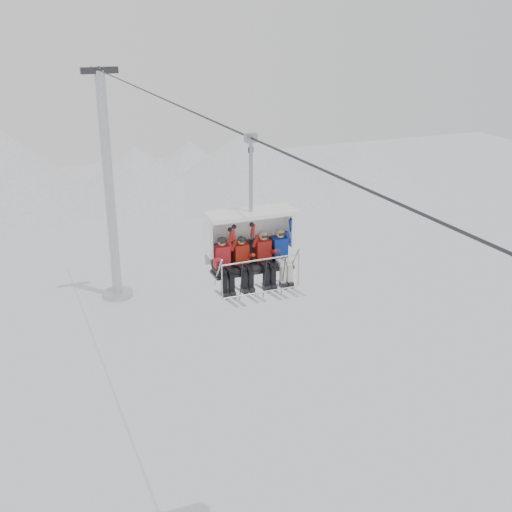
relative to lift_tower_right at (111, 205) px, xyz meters
name	(u,v)px	position (x,y,z in m)	size (l,w,h in m)	color
ridgeline	(51,180)	(-1.58, 20.05, -2.94)	(72.00, 21.00, 7.00)	white
lift_tower_right	(111,205)	(0.00, 0.00, 0.00)	(2.00, 1.80, 13.48)	#B4B6BC
haul_cable	(256,140)	(0.00, -22.00, 7.52)	(0.06, 0.06, 50.00)	#2C2C31
chairlift_carrier	(249,238)	(0.00, -21.54, 4.88)	(2.32, 1.17, 3.98)	black
skier_far_left	(223,263)	(-0.84, -21.84, 4.42)	(0.40, 1.69, 1.59)	red
skier_center_left	(243,261)	(-0.31, -21.85, 4.40)	(0.38, 1.69, 1.51)	#AC2011
skier_center_right	(265,257)	(0.31, -21.84, 4.42)	(0.40, 1.69, 1.59)	#A91C17
skier_far_right	(281,254)	(0.79, -21.84, 4.42)	(0.40, 1.69, 1.59)	#0F309E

